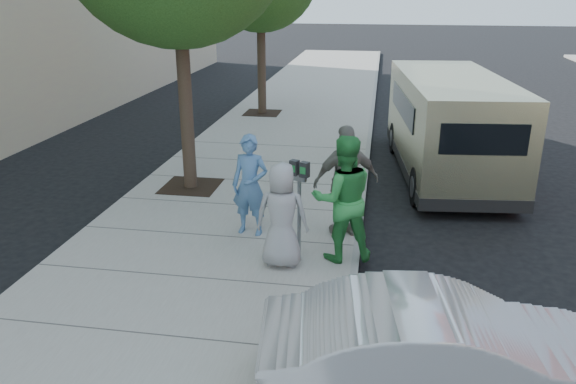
# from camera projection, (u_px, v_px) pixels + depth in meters

# --- Properties ---
(ground) EXTENTS (120.00, 120.00, 0.00)m
(ground) POSITION_uv_depth(u_px,v_px,m) (274.00, 247.00, 9.76)
(ground) COLOR black
(ground) RESTS_ON ground
(sidewalk) EXTENTS (5.00, 60.00, 0.15)m
(sidewalk) POSITION_uv_depth(u_px,v_px,m) (218.00, 240.00, 9.89)
(sidewalk) COLOR gray
(sidewalk) RESTS_ON ground
(curb_face) EXTENTS (0.12, 60.00, 0.16)m
(curb_face) POSITION_uv_depth(u_px,v_px,m) (357.00, 250.00, 9.51)
(curb_face) COLOR gray
(curb_face) RESTS_ON ground
(parking_meter) EXTENTS (0.34, 0.23, 1.56)m
(parking_meter) POSITION_uv_depth(u_px,v_px,m) (299.00, 187.00, 8.88)
(parking_meter) COLOR gray
(parking_meter) RESTS_ON sidewalk
(van) EXTENTS (2.71, 6.50, 2.35)m
(van) POSITION_uv_depth(u_px,v_px,m) (448.00, 123.00, 13.14)
(van) COLOR #C8C18F
(van) RESTS_ON ground
(sedan) EXTENTS (4.01, 1.85, 1.27)m
(sedan) POSITION_uv_depth(u_px,v_px,m) (442.00, 355.00, 5.89)
(sedan) COLOR silver
(sedan) RESTS_ON ground
(person_officer) EXTENTS (0.70, 0.50, 1.78)m
(person_officer) POSITION_uv_depth(u_px,v_px,m) (250.00, 185.00, 9.69)
(person_officer) COLOR #527DAE
(person_officer) RESTS_ON sidewalk
(person_green_shirt) EXTENTS (1.16, 1.01, 2.03)m
(person_green_shirt) POSITION_uv_depth(u_px,v_px,m) (343.00, 199.00, 8.73)
(person_green_shirt) COLOR green
(person_green_shirt) RESTS_ON sidewalk
(person_gray_shirt) EXTENTS (0.83, 0.56, 1.66)m
(person_gray_shirt) POSITION_uv_depth(u_px,v_px,m) (282.00, 215.00, 8.58)
(person_gray_shirt) COLOR #9C9C9F
(person_gray_shirt) RESTS_ON sidewalk
(person_striped_polo) EXTENTS (1.25, 0.86, 1.96)m
(person_striped_polo) POSITION_uv_depth(u_px,v_px,m) (346.00, 182.00, 9.59)
(person_striped_polo) COLOR slate
(person_striped_polo) RESTS_ON sidewalk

